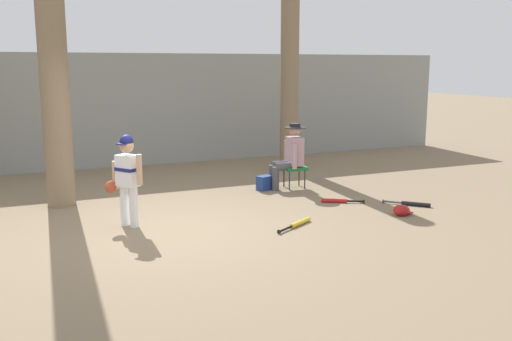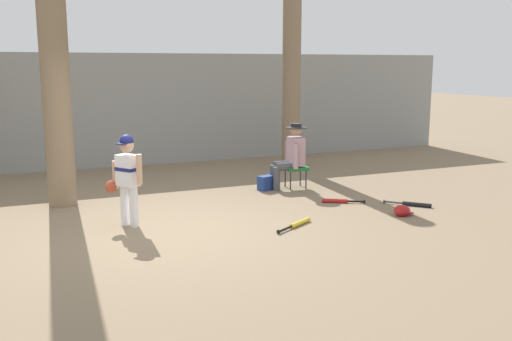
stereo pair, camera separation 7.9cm
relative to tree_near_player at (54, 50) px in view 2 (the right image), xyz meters
name	(u,v)px [view 2 (the right image)]	position (x,y,z in m)	size (l,w,h in m)	color
ground_plane	(164,233)	(1.11, -2.21, -2.47)	(60.00, 60.00, 0.00)	#7F6B51
concrete_back_wall	(99,111)	(1.11, 3.38, -1.22)	(18.00, 0.36, 2.50)	gray
tree_near_player	(54,50)	(0.00, 0.00, 0.00)	(0.67, 0.67, 5.62)	#7F6B51
tree_behind_spectator	(291,85)	(4.93, 1.57, -0.66)	(0.53, 0.53, 4.13)	#7F6B51
young_ballplayer	(127,174)	(0.75, -1.65, -1.73)	(0.51, 0.51, 1.31)	white
folding_stool	(296,169)	(4.08, -0.34, -2.11)	(0.45, 0.45, 0.41)	#196B2D
seated_spectator	(291,154)	(3.98, -0.32, -1.83)	(0.67, 0.54, 1.20)	#47474C
handbag_beside_stool	(267,183)	(3.53, -0.26, -2.34)	(0.34, 0.18, 0.26)	navy
bat_black_composite	(413,204)	(5.19, -2.33, -2.44)	(0.57, 0.60, 0.07)	black
bat_red_barrel	(338,201)	(4.19, -1.66, -2.44)	(0.65, 0.41, 0.07)	red
bat_yellow_trainer	(298,224)	(2.95, -2.62, -2.44)	(0.73, 0.47, 0.07)	yellow
batting_helmet_red	(402,211)	(4.65, -2.74, -2.40)	(0.31, 0.23, 0.18)	#A81919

